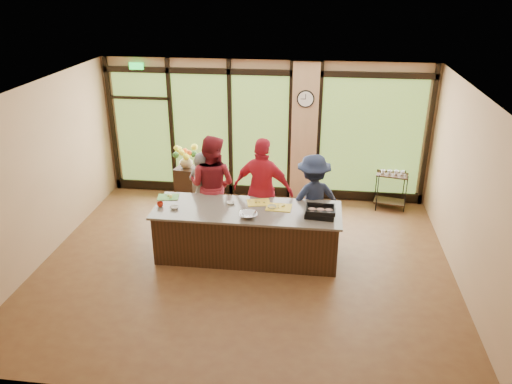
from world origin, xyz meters
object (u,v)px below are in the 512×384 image
(island_base, at_px, (247,234))
(flower_stand, at_px, (188,186))
(roasting_pan, at_px, (320,214))
(cook_right, at_px, (313,199))
(bar_cart, at_px, (391,186))
(cook_left, at_px, (203,192))

(island_base, relative_size, flower_stand, 3.59)
(island_base, distance_m, roasting_pan, 1.35)
(cook_right, xyz_separation_m, bar_cart, (1.62, 1.61, -0.33))
(cook_left, distance_m, bar_cart, 3.98)
(flower_stand, bearing_deg, cook_left, -49.43)
(island_base, xyz_separation_m, bar_cart, (2.72, 2.33, 0.08))
(roasting_pan, xyz_separation_m, flower_stand, (-2.81, 2.04, -0.53))
(island_base, bearing_deg, cook_right, 32.98)
(flower_stand, relative_size, bar_cart, 1.00)
(bar_cart, bearing_deg, cook_left, -146.30)
(cook_left, bearing_deg, bar_cart, -140.29)
(cook_left, distance_m, roasting_pan, 2.42)
(cook_right, distance_m, bar_cart, 2.30)
(roasting_pan, bearing_deg, cook_left, 162.65)
(cook_right, height_order, flower_stand, cook_right)
(cook_right, bearing_deg, island_base, 8.26)
(cook_left, relative_size, roasting_pan, 3.35)
(cook_left, height_order, bar_cart, cook_left)
(roasting_pan, bearing_deg, cook_right, 105.82)
(island_base, relative_size, cook_left, 1.93)
(cook_left, height_order, cook_right, cook_right)
(bar_cart, bearing_deg, cook_right, -123.02)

